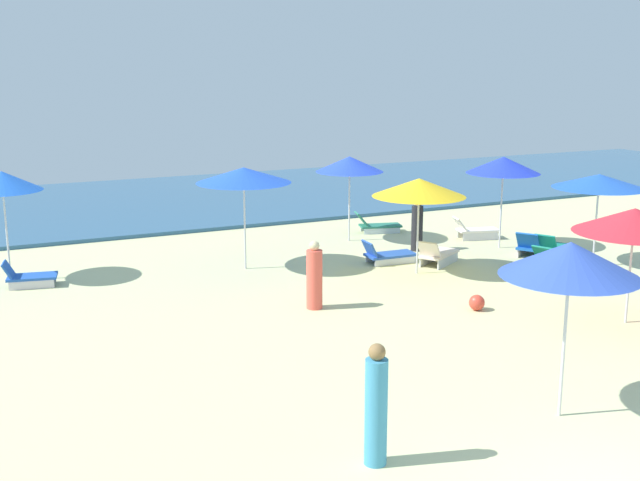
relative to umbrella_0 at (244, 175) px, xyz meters
name	(u,v)px	position (x,y,z in m)	size (l,w,h in m)	color
ocean	(156,201)	(0.23, 10.81, -2.43)	(60.00, 11.87, 0.12)	#2C597E
umbrella_0	(244,175)	(0.00, 0.00, 0.00)	(2.47, 2.47, 2.69)	silver
umbrella_1	(503,165)	(7.57, -0.91, -0.05)	(2.12, 2.12, 2.69)	silver
lounge_chair_1_0	(533,246)	(7.81, -2.09, -2.21)	(1.54, 1.32, 0.77)	silver
lounge_chair_1_1	(475,230)	(7.62, 0.38, -2.22)	(1.49, 0.89, 0.70)	silver
umbrella_2	(599,181)	(8.53, -3.68, -0.20)	(2.42, 2.42, 2.48)	silver
lounge_chair_2_0	(551,247)	(8.19, -2.42, -2.22)	(1.40, 1.12, 0.73)	silver
lounge_chair_2_1	(552,257)	(7.54, -3.19, -2.25)	(1.42, 1.10, 0.63)	silver
umbrella_3	(419,187)	(3.85, -2.32, -0.25)	(2.39, 2.39, 2.48)	silver
lounge_chair_3_0	(387,255)	(3.70, -1.06, -2.26)	(1.46, 0.70, 0.65)	silver
lounge_chair_3_1	(437,255)	(4.81, -1.82, -2.21)	(1.58, 1.28, 0.76)	silver
umbrella_6	(2,181)	(-5.72, 1.42, 0.01)	(1.91, 1.91, 2.75)	silver
lounge_chair_6_0	(28,277)	(-5.37, 0.64, -2.25)	(1.33, 0.84, 0.65)	silver
umbrella_7	(570,259)	(1.38, -10.45, 0.01)	(2.09, 2.09, 2.77)	silver
umbrella_8	(350,164)	(4.00, 1.82, -0.15)	(2.04, 2.04, 2.58)	silver
lounge_chair_8_0	(377,225)	(5.34, 2.49, -2.26)	(1.56, 0.91, 0.68)	silver
umbrella_9	(634,221)	(5.74, -7.55, -0.31)	(2.47, 2.47, 2.44)	silver
beachgoer_0	(314,277)	(0.22, -3.89, -1.78)	(0.46, 0.46, 1.54)	#F75A49
beachgoer_1	(417,226)	(5.20, -0.15, -1.76)	(0.45, 0.45, 1.55)	black
beachgoer_2	(376,407)	(-1.93, -10.56, -1.67)	(0.43, 0.43, 1.73)	#4092BC
beach_ball_1	(477,303)	(3.40, -5.54, -2.32)	(0.35, 0.35, 0.35)	#D94130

